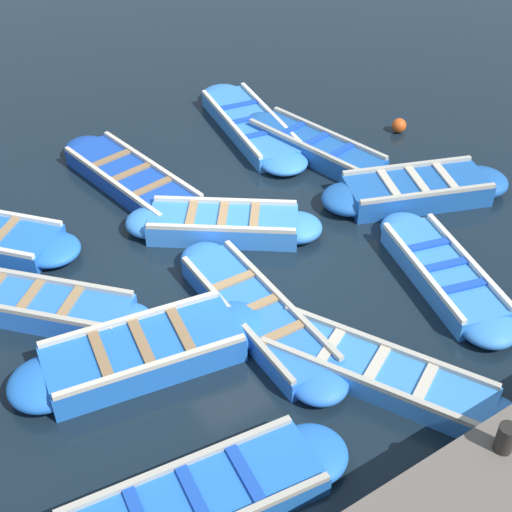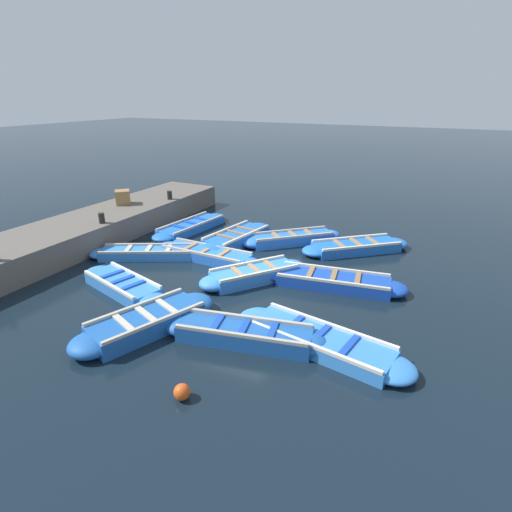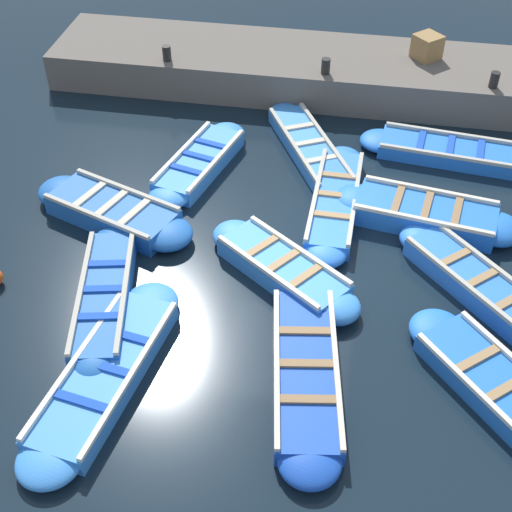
% 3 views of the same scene
% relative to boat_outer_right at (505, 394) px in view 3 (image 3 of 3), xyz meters
% --- Properties ---
extents(ground_plane, '(120.00, 120.00, 0.00)m').
position_rel_boat_outer_right_xyz_m(ground_plane, '(2.54, 3.45, -0.16)').
color(ground_plane, black).
extents(boat_outer_right, '(3.45, 3.16, 0.38)m').
position_rel_boat_outer_right_xyz_m(boat_outer_right, '(0.00, 0.00, 0.00)').
color(boat_outer_right, blue).
rests_on(boat_outer_right, ground).
extents(boat_alongside, '(1.32, 3.87, 0.35)m').
position_rel_boat_outer_right_xyz_m(boat_alongside, '(6.26, 0.63, -0.01)').
color(boat_alongside, blue).
rests_on(boat_alongside, ground).
extents(boat_far_corner, '(3.37, 1.62, 0.38)m').
position_rel_boat_outer_right_xyz_m(boat_far_corner, '(4.92, 5.70, 0.00)').
color(boat_far_corner, '#3884E0').
rests_on(boat_far_corner, ground).
extents(boat_mid_row, '(2.58, 3.09, 0.43)m').
position_rel_boat_outer_right_xyz_m(boat_mid_row, '(2.04, 3.54, 0.03)').
color(boat_mid_row, '#3884E0').
rests_on(boat_mid_row, ground).
extents(boat_inner_gap, '(3.73, 2.42, 0.35)m').
position_rel_boat_outer_right_xyz_m(boat_inner_gap, '(5.87, 3.54, -0.01)').
color(boat_inner_gap, '#3884E0').
rests_on(boat_inner_gap, ground).
extents(boat_bow_out, '(3.70, 1.48, 0.42)m').
position_rel_boat_outer_right_xyz_m(boat_bow_out, '(0.86, 6.33, 0.02)').
color(boat_bow_out, '#1E59AD').
rests_on(boat_bow_out, ground).
extents(boat_centre, '(1.50, 3.65, 0.46)m').
position_rel_boat_outer_right_xyz_m(boat_centre, '(3.96, 1.14, 0.04)').
color(boat_centre, blue).
rests_on(boat_centre, ground).
extents(boat_tucked, '(4.12, 1.56, 0.36)m').
position_rel_boat_outer_right_xyz_m(boat_tucked, '(-0.63, 5.82, -0.01)').
color(boat_tucked, '#3884E0').
rests_on(boat_tucked, ground).
extents(boat_broadside, '(3.18, 3.02, 0.41)m').
position_rel_boat_outer_right_xyz_m(boat_broadside, '(2.20, 0.24, 0.02)').
color(boat_broadside, blue).
rests_on(boat_broadside, ground).
extents(boat_end_of_row, '(3.79, 0.88, 0.37)m').
position_rel_boat_outer_right_xyz_m(boat_end_of_row, '(4.12, 2.84, -0.00)').
color(boat_end_of_row, blue).
rests_on(boat_end_of_row, ground).
extents(boat_outer_left, '(2.08, 3.55, 0.46)m').
position_rel_boat_outer_right_xyz_m(boat_outer_left, '(3.03, 6.91, 0.04)').
color(boat_outer_left, '#1E59AD').
rests_on(boat_outer_left, ground).
extents(boat_stern_in, '(4.02, 1.48, 0.38)m').
position_rel_boat_outer_right_xyz_m(boat_stern_in, '(-0.07, 2.89, 0.00)').
color(boat_stern_in, '#1947B7').
rests_on(boat_stern_in, ground).
extents(quay_wall, '(2.52, 13.17, 0.86)m').
position_rel_boat_outer_right_xyz_m(quay_wall, '(8.78, 3.45, 0.27)').
color(quay_wall, '#605951').
rests_on(quay_wall, ground).
extents(bollard_north, '(0.20, 0.20, 0.35)m').
position_rel_boat_outer_right_xyz_m(bollard_north, '(7.87, -0.21, 0.88)').
color(bollard_north, black).
rests_on(bollard_north, quay_wall).
extents(bollard_mid_north, '(0.20, 0.20, 0.35)m').
position_rel_boat_outer_right_xyz_m(bollard_mid_north, '(7.87, 3.45, 0.88)').
color(bollard_mid_north, black).
rests_on(bollard_mid_north, quay_wall).
extents(bollard_mid_south, '(0.20, 0.20, 0.35)m').
position_rel_boat_outer_right_xyz_m(bollard_mid_south, '(7.87, 7.12, 0.88)').
color(bollard_mid_south, black).
rests_on(bollard_mid_south, quay_wall).
extents(wooden_crate, '(0.77, 0.77, 0.55)m').
position_rel_boat_outer_right_xyz_m(wooden_crate, '(9.04, 1.23, 0.98)').
color(wooden_crate, olive).
rests_on(wooden_crate, quay_wall).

